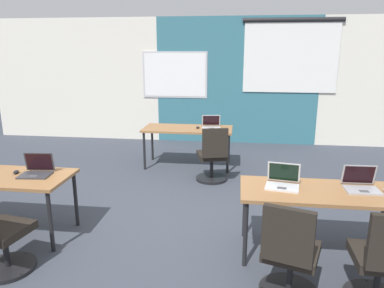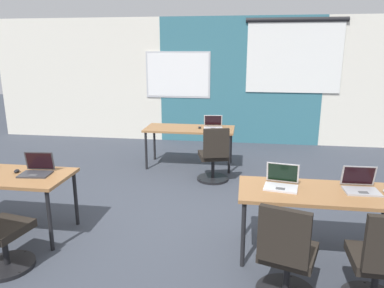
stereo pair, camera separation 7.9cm
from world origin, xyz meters
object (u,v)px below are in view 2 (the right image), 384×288
(chair_near_right_end, at_px, (380,269))
(laptop_near_left_inner, at_px, (37,169))
(laptop_far_right, at_px, (213,125))
(chair_far_right, at_px, (214,159))
(desk_near_left, at_px, (0,179))
(desk_near_right, at_px, (319,197))
(mouse_far_right, at_px, (200,127))
(chair_near_right_inner, at_px, (286,261))
(desk_far_center, at_px, (190,131))
(mouse_near_left_inner, at_px, (17,171))
(laptop_near_right_inner, at_px, (281,182))
(laptop_near_right_end, at_px, (360,186))

(chair_near_right_end, bearing_deg, laptop_near_left_inner, -11.83)
(laptop_near_left_inner, height_order, laptop_far_right, laptop_near_left_inner)
(chair_far_right, bearing_deg, desk_near_left, 26.67)
(desk_near_right, xyz_separation_m, mouse_far_right, (-1.57, 2.79, 0.08))
(chair_near_right_inner, bearing_deg, desk_near_left, 4.46)
(laptop_near_left_inner, height_order, mouse_far_right, laptop_near_left_inner)
(desk_far_center, relative_size, chair_near_right_inner, 1.74)
(laptop_near_left_inner, bearing_deg, laptop_far_right, 52.21)
(mouse_near_left_inner, height_order, laptop_far_right, laptop_far_right)
(desk_far_center, relative_size, laptop_near_left_inner, 4.51)
(mouse_far_right, distance_m, chair_far_right, 0.88)
(desk_near_right, relative_size, laptop_near_right_inner, 4.28)
(desk_near_left, distance_m, mouse_near_left_inner, 0.19)
(chair_far_right, bearing_deg, laptop_near_right_end, 114.18)
(laptop_far_right, bearing_deg, laptop_near_right_end, -64.55)
(chair_near_right_end, height_order, laptop_near_left_inner, laptop_near_left_inner)
(laptop_near_right_end, xyz_separation_m, laptop_near_left_inner, (-3.49, -0.01, 0.00))
(laptop_near_right_inner, bearing_deg, chair_near_right_inner, -80.67)
(desk_near_left, bearing_deg, laptop_near_left_inner, 9.93)
(chair_far_right, bearing_deg, chair_near_right_end, 103.89)
(laptop_near_right_inner, distance_m, mouse_far_right, 2.97)
(mouse_near_left_inner, relative_size, chair_far_right, 0.12)
(desk_near_left, distance_m, chair_far_right, 3.07)
(chair_near_right_inner, bearing_deg, desk_near_right, -98.55)
(laptop_near_right_end, bearing_deg, desk_far_center, 126.94)
(chair_near_right_inner, distance_m, laptop_far_right, 3.75)
(laptop_near_right_inner, relative_size, mouse_far_right, 3.61)
(desk_near_left, distance_m, laptop_far_right, 3.58)
(mouse_near_left_inner, bearing_deg, desk_near_right, -1.40)
(laptop_near_right_inner, bearing_deg, desk_far_center, 126.67)
(laptop_near_left_inner, relative_size, mouse_far_right, 3.42)
(desk_near_right, distance_m, laptop_far_right, 3.14)
(laptop_near_right_end, distance_m, chair_near_right_end, 0.94)
(laptop_near_left_inner, bearing_deg, chair_near_right_end, -19.21)
(laptop_near_right_end, distance_m, laptop_far_right, 3.26)
(mouse_near_left_inner, bearing_deg, laptop_near_left_inner, -1.82)
(chair_far_right, bearing_deg, mouse_far_right, -81.56)
(chair_far_right, bearing_deg, desk_far_center, -71.13)
(laptop_far_right, xyz_separation_m, mouse_far_right, (-0.24, -0.06, -0.03))
(chair_near_right_inner, bearing_deg, laptop_near_right_inner, -72.50)
(laptop_near_left_inner, relative_size, laptop_far_right, 0.97)
(desk_far_center, xyz_separation_m, mouse_far_right, (0.18, -0.01, 0.08))
(chair_near_right_inner, bearing_deg, laptop_near_left_inner, 1.02)
(mouse_far_right, bearing_deg, laptop_near_right_end, -53.96)
(desk_far_center, distance_m, mouse_far_right, 0.20)
(desk_near_right, distance_m, chair_near_right_end, 0.89)
(desk_near_right, relative_size, chair_near_right_inner, 1.74)
(desk_near_right, height_order, chair_near_right_end, chair_near_right_end)
(laptop_near_left_inner, bearing_deg, chair_near_right_inner, -22.57)
(desk_near_right, xyz_separation_m, laptop_near_left_inner, (-3.08, 0.07, 0.11))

